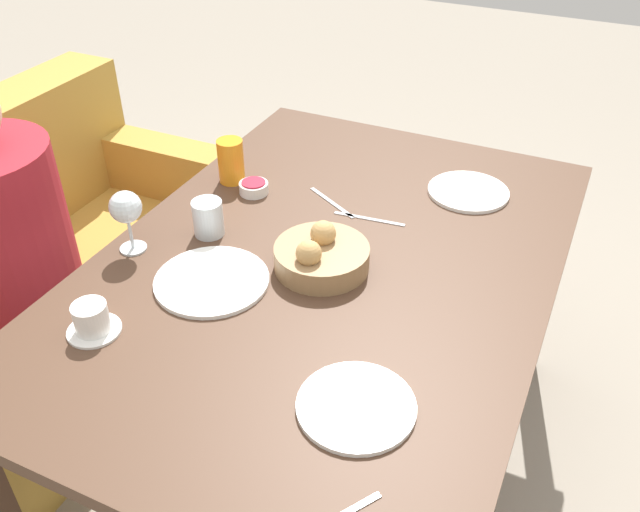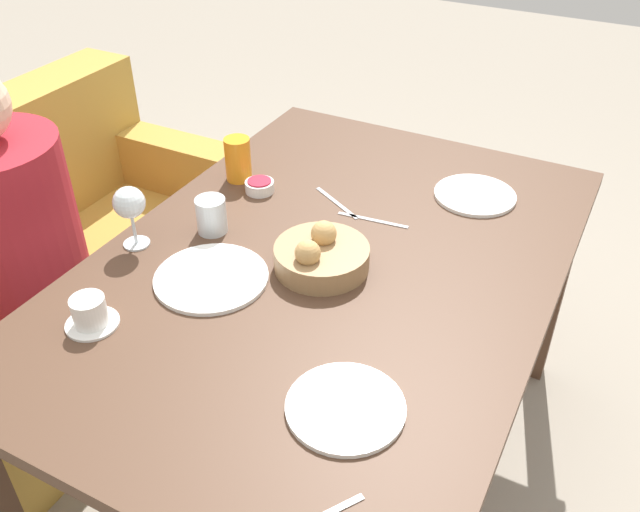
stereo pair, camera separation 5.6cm
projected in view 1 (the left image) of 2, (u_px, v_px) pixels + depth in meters
ground_plane at (325, 467)px, 2.03m from camera, size 10.00×10.00×0.00m
dining_table at (327, 290)px, 1.64m from camera, size 1.47×1.02×0.77m
couch at (29, 303)px, 2.17m from camera, size 1.40×0.70×0.87m
seated_person at (20, 300)px, 1.92m from camera, size 0.37×0.48×1.14m
bread_basket at (320, 255)px, 1.54m from camera, size 0.22×0.22×0.10m
plate_near_left at (356, 406)px, 1.21m from camera, size 0.22×0.22×0.01m
plate_near_right at (468, 192)px, 1.83m from camera, size 0.22×0.22×0.01m
plate_far_center at (212, 281)px, 1.51m from camera, size 0.26×0.26×0.01m
juice_glass at (231, 161)px, 1.85m from camera, size 0.07×0.07×0.12m
water_tumbler at (208, 218)px, 1.65m from camera, size 0.07×0.07×0.09m
wine_glass at (126, 209)px, 1.56m from camera, size 0.08×0.08×0.16m
coffee_cup at (92, 320)px, 1.36m from camera, size 0.11×0.11×0.07m
jam_bowl_berry at (254, 188)px, 1.83m from camera, size 0.08×0.08×0.03m
fork_silver at (332, 203)px, 1.79m from camera, size 0.10×0.17×0.00m
knife_silver at (369, 219)px, 1.73m from camera, size 0.03×0.19×0.00m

